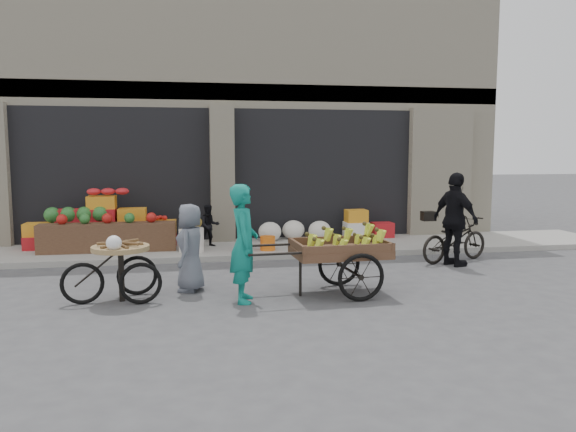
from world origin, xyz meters
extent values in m
plane|color=#424244|center=(0.00, 0.00, 0.00)|extent=(80.00, 80.00, 0.00)
cube|color=gray|center=(0.00, 4.10, 0.06)|extent=(18.00, 2.20, 0.12)
cube|color=beige|center=(0.00, 8.20, 3.50)|extent=(14.00, 6.00, 7.00)
cube|color=gray|center=(0.00, 5.35, 3.60)|extent=(14.00, 0.30, 0.40)
cube|color=black|center=(-2.48, 6.00, 1.67)|extent=(4.40, 1.60, 3.10)
cube|color=black|center=(2.48, 6.00, 1.67)|extent=(4.40, 1.60, 3.10)
cube|color=beige|center=(0.00, 5.15, 1.67)|extent=(0.55, 0.80, 3.22)
cube|color=brown|center=(-2.48, 3.95, 0.42)|extent=(2.80, 0.45, 0.60)
sphere|color=#1E5923|center=(-3.17, 4.45, 0.86)|extent=(0.34, 0.34, 0.34)
cylinder|color=silver|center=(-0.75, 3.60, 0.37)|extent=(0.52, 0.52, 0.50)
cylinder|color=#A5140F|center=(0.35, 3.55, 0.40)|extent=(0.20, 0.20, 0.56)
sphere|color=#A5140F|center=(0.35, 3.55, 0.72)|extent=(0.22, 0.22, 0.22)
cylinder|color=orange|center=(0.85, 3.50, 0.27)|extent=(0.32, 0.32, 0.30)
ellipsoid|color=silver|center=(1.68, 4.70, 0.34)|extent=(1.70, 0.60, 0.44)
imported|color=black|center=(-0.35, 4.20, 0.58)|extent=(0.51, 0.43, 0.93)
cube|color=brown|center=(1.50, 0.14, 0.66)|extent=(1.49, 1.02, 0.13)
torus|color=black|center=(1.69, -0.37, 0.36)|extent=(0.73, 0.10, 0.73)
torus|color=black|center=(1.64, 0.66, 0.36)|extent=(0.73, 0.10, 0.73)
cylinder|color=black|center=(0.87, 0.10, 0.30)|extent=(0.04, 0.04, 0.60)
imported|color=#107C6D|center=(-0.01, -0.05, 0.87)|extent=(0.49, 0.68, 1.75)
cylinder|color=#9E7F51|center=(-1.81, 0.30, 0.80)|extent=(0.97, 0.97, 0.07)
cube|color=black|center=(-1.81, 0.30, 0.40)|extent=(0.09, 0.09, 0.80)
torus|color=black|center=(-1.51, 0.07, 0.31)|extent=(0.62, 0.16, 0.62)
torus|color=black|center=(-1.61, 0.62, 0.31)|extent=(0.62, 0.16, 0.62)
torus|color=black|center=(-2.35, 0.21, 0.31)|extent=(0.62, 0.16, 0.62)
imported|color=slate|center=(-0.79, 0.75, 0.70)|extent=(0.61, 0.78, 1.40)
imported|color=black|center=(4.47, 2.22, 0.45)|extent=(1.82, 1.15, 0.90)
imported|color=black|center=(4.27, 1.82, 0.91)|extent=(0.78, 1.15, 1.82)
camera|label=1|loc=(-0.82, -8.18, 2.23)|focal=35.00mm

